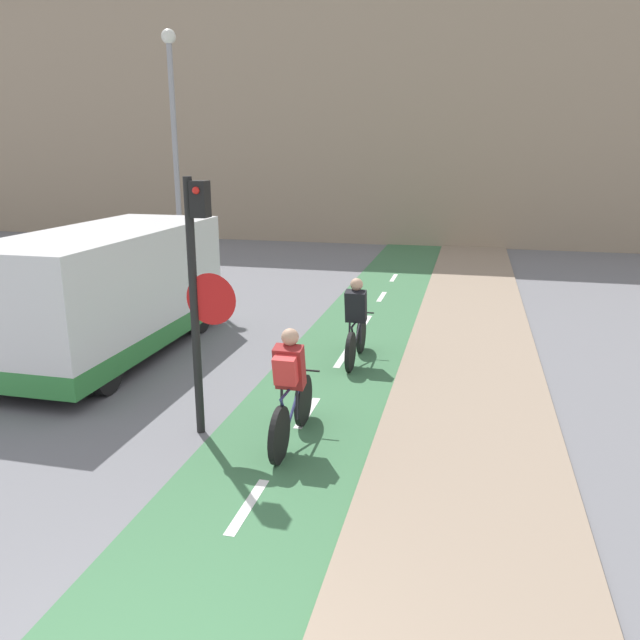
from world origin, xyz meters
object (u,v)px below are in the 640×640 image
object	(u,v)px
street_lamp_far	(174,135)
van	(109,295)
traffic_light_pole	(199,281)
cyclist_near	(291,391)
cyclist_far	(356,326)

from	to	relation	value
street_lamp_far	van	size ratio (longest dim) A/B	1.22
traffic_light_pole	cyclist_near	size ratio (longest dim) A/B	1.84
street_lamp_far	cyclist_near	size ratio (longest dim) A/B	3.58
traffic_light_pole	cyclist_far	size ratio (longest dim) A/B	1.92
van	street_lamp_far	bearing A→B (deg)	102.99
street_lamp_far	cyclist_far	size ratio (longest dim) A/B	3.74
traffic_light_pole	street_lamp_far	xyz separation A→B (m)	(-4.29, 8.27, 1.95)
street_lamp_far	cyclist_near	xyz separation A→B (m)	(5.50, -8.33, -3.30)
cyclist_far	street_lamp_far	bearing A→B (deg)	139.02
street_lamp_far	van	world-z (taller)	street_lamp_far
cyclist_near	van	world-z (taller)	van
van	cyclist_near	bearing A→B (deg)	-32.87
traffic_light_pole	cyclist_far	world-z (taller)	traffic_light_pole
street_lamp_far	cyclist_far	bearing A→B (deg)	-40.98
traffic_light_pole	cyclist_far	bearing A→B (deg)	66.60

